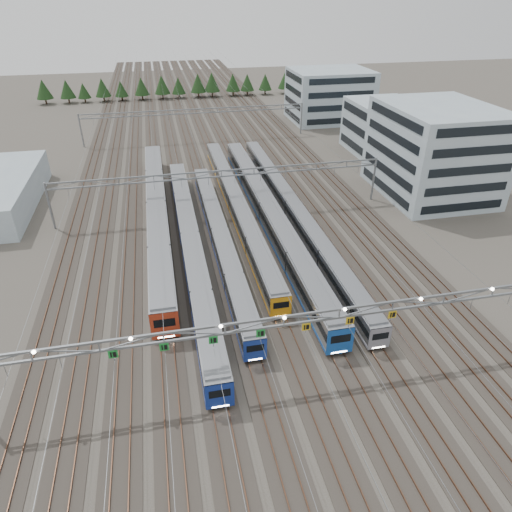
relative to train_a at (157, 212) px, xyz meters
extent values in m
plane|color=#47423A|center=(11.25, -37.83, -2.34)|extent=(400.00, 400.00, 0.00)
cube|color=#2D2823|center=(11.25, 62.17, -2.30)|extent=(54.00, 260.00, 0.08)
cube|color=brown|center=(-14.22, 62.17, -2.18)|extent=(0.08, 260.00, 0.16)
cube|color=brown|center=(36.72, 62.17, -2.18)|extent=(0.08, 260.00, 0.16)
cube|color=brown|center=(10.53, 62.17, -2.18)|extent=(0.08, 260.00, 0.16)
cube|color=brown|center=(11.97, 62.17, -2.18)|extent=(0.08, 260.00, 0.16)
cube|color=black|center=(0.00, 0.05, -1.89)|extent=(2.66, 59.05, 0.40)
cube|color=gray|center=(0.00, 0.05, 0.06)|extent=(3.13, 60.25, 3.52)
cube|color=black|center=(0.00, 0.05, 0.48)|extent=(3.19, 59.95, 1.06)
cube|color=#B4351B|center=(0.00, 0.05, -1.42)|extent=(3.18, 59.95, 0.39)
cube|color=slate|center=(0.00, 0.05, 1.93)|extent=(2.82, 59.05, 0.28)
cube|color=#B4351B|center=(0.00, -30.03, 0.06)|extent=(3.15, 0.12, 3.52)
cube|color=black|center=(0.00, -30.06, 0.48)|extent=(2.35, 0.10, 1.06)
cube|color=white|center=(0.00, -30.09, -1.48)|extent=(1.88, 0.06, 0.17)
cube|color=black|center=(4.50, -10.86, -1.92)|extent=(2.29, 58.98, 0.35)
cube|color=gray|center=(4.50, -10.86, -0.25)|extent=(2.69, 60.18, 3.03)
cube|color=black|center=(4.50, -10.86, 0.12)|extent=(2.75, 59.88, 0.91)
cube|color=navy|center=(4.50, -10.86, -1.52)|extent=(2.74, 59.88, 0.34)
cube|color=slate|center=(4.50, -10.86, 1.36)|extent=(2.42, 58.98, 0.24)
cube|color=navy|center=(4.50, -40.90, -0.25)|extent=(2.71, 0.12, 3.03)
cube|color=black|center=(4.50, -40.93, 0.12)|extent=(2.02, 0.10, 0.91)
cube|color=white|center=(4.50, -40.96, -1.57)|extent=(1.61, 0.06, 0.14)
cube|color=black|center=(9.00, -9.77, -1.94)|extent=(2.11, 50.49, 0.32)
cube|color=gray|center=(9.00, -9.77, -0.39)|extent=(2.48, 51.52, 2.79)
cube|color=black|center=(9.00, -9.77, -0.06)|extent=(2.54, 51.27, 0.84)
cube|color=#1C389C|center=(9.00, -9.77, -1.57)|extent=(2.53, 51.27, 0.31)
cube|color=slate|center=(9.00, -9.77, 1.09)|extent=(2.23, 50.49, 0.22)
cube|color=#1C389C|center=(9.00, -35.48, -0.39)|extent=(2.50, 0.12, 2.79)
cube|color=black|center=(9.00, -35.51, -0.06)|extent=(1.86, 0.10, 0.84)
cube|color=white|center=(9.00, -35.54, -1.61)|extent=(1.49, 0.06, 0.13)
cube|color=black|center=(13.50, 1.46, -1.93)|extent=(2.17, 59.78, 0.33)
cube|color=gray|center=(13.50, 1.46, -0.34)|extent=(2.56, 61.00, 2.88)
cube|color=black|center=(13.50, 1.46, 0.01)|extent=(2.62, 60.69, 0.87)
cube|color=#FA9E16|center=(13.50, 1.46, -1.55)|extent=(2.61, 60.69, 0.32)
cube|color=slate|center=(13.50, 1.46, 1.19)|extent=(2.30, 59.78, 0.23)
cube|color=#FA9E16|center=(13.50, -28.99, -0.34)|extent=(2.58, 0.12, 2.88)
cube|color=black|center=(13.50, -29.02, 0.01)|extent=(1.92, 0.10, 0.87)
cube|color=white|center=(13.50, -29.05, -1.59)|extent=(1.53, 0.06, 0.14)
cube|color=black|center=(18.00, -3.54, -1.91)|extent=(2.51, 64.45, 0.38)
cube|color=gray|center=(18.00, -3.54, -0.07)|extent=(2.95, 65.77, 3.32)
cube|color=black|center=(18.00, -3.54, 0.33)|extent=(3.01, 65.44, 1.00)
cube|color=#1951AF|center=(18.00, -3.54, -1.46)|extent=(3.00, 65.44, 0.37)
cube|color=slate|center=(18.00, -3.54, 1.70)|extent=(2.66, 64.45, 0.26)
cube|color=#1951AF|center=(18.00, -36.38, -0.07)|extent=(2.97, 0.12, 3.32)
cube|color=black|center=(18.00, -36.41, 0.33)|extent=(2.21, 0.10, 1.00)
cube|color=white|center=(18.00, -36.44, -1.52)|extent=(1.77, 0.06, 0.16)
cube|color=black|center=(22.50, -2.51, -1.94)|extent=(2.12, 66.71, 0.32)
cube|color=gray|center=(22.50, -2.51, -0.39)|extent=(2.49, 68.07, 2.80)
cube|color=black|center=(22.50, -2.51, -0.05)|extent=(2.55, 67.73, 0.84)
cube|color=gray|center=(22.50, -2.51, -1.56)|extent=(2.54, 67.73, 0.31)
cube|color=slate|center=(22.50, -2.51, 1.10)|extent=(2.24, 66.71, 0.22)
cube|color=gray|center=(22.50, -36.49, -0.39)|extent=(2.51, 0.12, 2.80)
cube|color=black|center=(22.50, -36.52, -0.05)|extent=(1.87, 0.10, 0.84)
cube|color=white|center=(22.50, -36.55, -1.61)|extent=(1.49, 0.06, 0.13)
cube|color=gray|center=(11.25, -37.83, 5.46)|extent=(56.00, 0.22, 0.22)
cube|color=gray|center=(11.25, -37.83, 4.46)|extent=(56.00, 0.22, 0.22)
cube|color=#1B8B30|center=(-4.50, -37.95, 3.96)|extent=(0.85, 0.06, 0.85)
cube|color=#1B8B30|center=(0.00, -37.95, 3.96)|extent=(0.85, 0.06, 0.85)
cube|color=#1B8B30|center=(4.50, -37.95, 3.96)|extent=(0.85, 0.06, 0.85)
cube|color=#1B8B30|center=(9.00, -37.95, 3.96)|extent=(0.85, 0.06, 0.85)
cube|color=gold|center=(13.50, -37.95, 3.96)|extent=(0.85, 0.06, 0.85)
cube|color=gold|center=(18.00, -37.95, 3.96)|extent=(0.85, 0.06, 0.85)
cube|color=gold|center=(22.50, -37.95, 3.96)|extent=(0.85, 0.06, 0.85)
cylinder|color=gray|center=(-16.75, 2.17, 1.66)|extent=(0.36, 0.36, 8.00)
cylinder|color=gray|center=(39.25, 2.17, 1.66)|extent=(0.36, 0.36, 8.00)
cube|color=gray|center=(11.25, 2.17, 5.46)|extent=(56.00, 0.22, 0.22)
cube|color=gray|center=(11.25, 2.17, 4.46)|extent=(56.00, 0.22, 0.22)
cylinder|color=gray|center=(-16.75, 47.17, 1.66)|extent=(0.36, 0.36, 8.00)
cylinder|color=gray|center=(39.25, 47.17, 1.66)|extent=(0.36, 0.36, 8.00)
cube|color=gray|center=(11.25, 47.17, 5.46)|extent=(56.00, 0.22, 0.22)
cube|color=gray|center=(11.25, 47.17, 4.46)|extent=(56.00, 0.22, 0.22)
cube|color=#9BACB9|center=(51.21, 3.15, 5.83)|extent=(18.00, 22.00, 16.33)
cube|color=#9BACB9|center=(53.22, 28.76, 3.46)|extent=(14.00, 16.00, 11.60)
cube|color=#9BACB9|center=(51.36, 59.58, 4.67)|extent=(22.00, 18.00, 14.02)
cube|color=#9BACB9|center=(-26.41, 13.28, 0.38)|extent=(10.00, 30.00, 5.44)
camera|label=1|loc=(1.57, -70.35, 32.31)|focal=32.00mm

